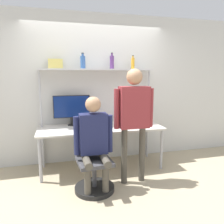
{
  "coord_description": "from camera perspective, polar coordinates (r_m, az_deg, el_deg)",
  "views": [
    {
      "loc": [
        -0.72,
        -3.18,
        1.62
      ],
      "look_at": [
        0.06,
        -0.15,
        1.08
      ],
      "focal_mm": 35.0,
      "sensor_mm": 36.0,
      "label": 1
    }
  ],
  "objects": [
    {
      "name": "person_seated",
      "position": [
        2.99,
        -4.73,
        -6.61
      ],
      "size": [
        0.54,
        0.47,
        1.33
      ],
      "color": "#4C473D",
      "rests_on": "ground_plane"
    },
    {
      "name": "storage_box",
      "position": [
        3.84,
        -14.55,
        12.08
      ],
      "size": [
        0.23,
        0.21,
        0.15
      ],
      "color": "#DBCC66",
      "rests_on": "shelf_unit"
    },
    {
      "name": "cell_phone",
      "position": [
        3.57,
        -2.66,
        -4.57
      ],
      "size": [
        0.07,
        0.15,
        0.01
      ],
      "color": "silver",
      "rests_on": "desk"
    },
    {
      "name": "wall_back",
      "position": [
        4.1,
        -4.28,
        5.96
      ],
      "size": [
        8.0,
        0.06,
        2.7
      ],
      "color": "silver",
      "rests_on": "ground_plane"
    },
    {
      "name": "office_chair",
      "position": [
        3.21,
        -4.82,
        -15.04
      ],
      "size": [
        0.56,
        0.56,
        0.91
      ],
      "color": "black",
      "rests_on": "ground_plane"
    },
    {
      "name": "bottle_blue",
      "position": [
        3.87,
        -7.63,
        12.82
      ],
      "size": [
        0.09,
        0.09,
        0.27
      ],
      "color": "#335999",
      "rests_on": "shelf_unit"
    },
    {
      "name": "monitor",
      "position": [
        3.9,
        -10.46,
        1.06
      ],
      "size": [
        0.64,
        0.16,
        0.53
      ],
      "color": "black",
      "rests_on": "desk"
    },
    {
      "name": "person_standing",
      "position": [
        3.18,
        5.75,
        0.23
      ],
      "size": [
        0.6,
        0.23,
        1.7
      ],
      "color": "#4C473D",
      "rests_on": "ground_plane"
    },
    {
      "name": "desk",
      "position": [
        3.79,
        -3.0,
        -4.75
      ],
      "size": [
        2.11,
        0.79,
        0.73
      ],
      "color": "beige",
      "rests_on": "ground_plane"
    },
    {
      "name": "shelf_unit",
      "position": [
        3.9,
        -3.81,
        8.13
      ],
      "size": [
        2.0,
        0.3,
        1.72
      ],
      "color": "silver",
      "rests_on": "ground_plane"
    },
    {
      "name": "ground_plane",
      "position": [
        3.64,
        -1.54,
        -16.64
      ],
      "size": [
        12.0,
        12.0,
        0.0
      ],
      "primitive_type": "plane",
      "color": "tan"
    },
    {
      "name": "bottle_amber",
      "position": [
        4.08,
        5.46,
        12.57
      ],
      "size": [
        0.06,
        0.06,
        0.24
      ],
      "color": "gold",
      "rests_on": "shelf_unit"
    },
    {
      "name": "bottle_purple",
      "position": [
        3.97,
        -0.03,
        12.92
      ],
      "size": [
        0.08,
        0.08,
        0.28
      ],
      "color": "#593372",
      "rests_on": "shelf_unit"
    },
    {
      "name": "laptop",
      "position": [
        3.57,
        -6.98,
        -3.71
      ],
      "size": [
        0.29,
        0.21,
        0.22
      ],
      "color": "silver",
      "rests_on": "desk"
    }
  ]
}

